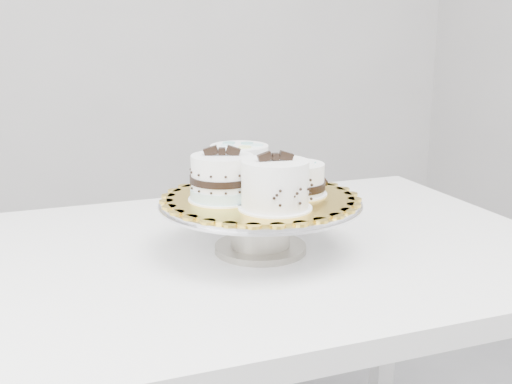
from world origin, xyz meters
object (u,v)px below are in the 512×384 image
object	(u,v)px
cake_banded	(222,179)
cake_board	(260,198)
table	(239,288)
cake_ribbon	(297,180)
cake_stand	(260,216)
cake_swirl	(275,186)
cake_dots	(239,166)

from	to	relation	value
cake_banded	cake_board	bearing A→B (deg)	16.37
table	cake_ribbon	distance (m)	0.23
cake_stand	cake_banded	distance (m)	0.10
table	cake_swirl	bearing A→B (deg)	-76.32
cake_swirl	cake_stand	bearing A→B (deg)	94.37
cake_stand	cake_banded	world-z (taller)	cake_banded
cake_board	cake_ribbon	world-z (taller)	cake_ribbon
cake_swirl	cake_banded	size ratio (longest dim) A/B	0.91
table	cake_board	distance (m)	0.18
cake_dots	cake_ribbon	bearing A→B (deg)	-44.82
cake_stand	cake_ribbon	xyz separation A→B (m)	(0.07, -0.01, 0.06)
cake_swirl	cake_banded	bearing A→B (deg)	134.81
table	cake_dots	distance (m)	0.23
table	cake_dots	xyz separation A→B (m)	(0.02, 0.05, 0.22)
cake_board	cake_banded	bearing A→B (deg)	174.87
cake_stand	cake_dots	size ratio (longest dim) A/B	2.77
cake_board	cake_swirl	size ratio (longest dim) A/B	2.61
cake_board	cake_banded	xyz separation A→B (m)	(-0.07, 0.01, 0.04)
cake_board	cake_banded	size ratio (longest dim) A/B	2.37
cake_dots	cake_ribbon	distance (m)	0.12
cake_dots	cake_ribbon	size ratio (longest dim) A/B	1.13
cake_swirl	cake_board	bearing A→B (deg)	94.37
cake_board	cake_swirl	distance (m)	0.09
cake_banded	cake_dots	world-z (taller)	cake_banded
cake_dots	cake_board	bearing A→B (deg)	-78.55
cake_stand	cake_swirl	world-z (taller)	cake_swirl
cake_banded	cake_ribbon	distance (m)	0.14
cake_stand	cake_banded	xyz separation A→B (m)	(-0.07, 0.01, 0.07)
table	cake_board	bearing A→B (deg)	-43.27
table	cake_banded	xyz separation A→B (m)	(-0.04, -0.02, 0.22)
cake_board	cake_ribbon	bearing A→B (deg)	-7.29
cake_swirl	cake_ribbon	size ratio (longest dim) A/B	1.11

